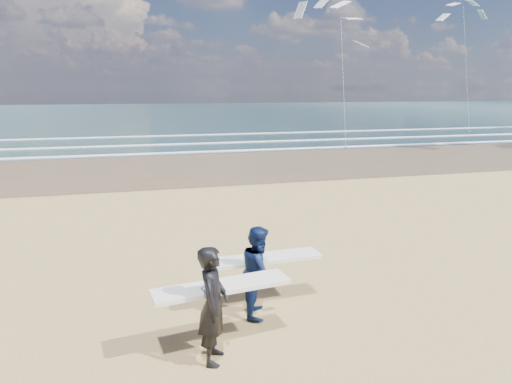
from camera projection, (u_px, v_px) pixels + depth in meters
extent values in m
cube|color=brown|center=(475.00, 153.00, 29.71)|extent=(220.00, 12.00, 0.01)
cube|color=#172E34|center=(258.00, 112.00, 80.59)|extent=(220.00, 100.00, 0.02)
cube|color=white|center=(430.00, 144.00, 34.23)|extent=(220.00, 0.50, 0.05)
cube|color=white|center=(396.00, 137.00, 38.65)|extent=(220.00, 0.50, 0.05)
cube|color=white|center=(360.00, 131.00, 44.78)|extent=(220.00, 0.50, 0.05)
imported|color=black|center=(213.00, 305.00, 6.87)|extent=(0.63, 0.78, 1.86)
cube|color=silver|center=(222.00, 286.00, 7.23)|extent=(2.25, 0.81, 0.07)
imported|color=#0C1A43|center=(259.00, 271.00, 8.36)|extent=(0.86, 0.98, 1.70)
cube|color=silver|center=(264.00, 258.00, 8.72)|extent=(2.22, 0.62, 0.07)
cube|color=slate|center=(346.00, 147.00, 32.17)|extent=(0.12, 0.12, 0.10)
cube|color=slate|center=(469.00, 131.00, 44.22)|extent=(0.12, 0.12, 0.10)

